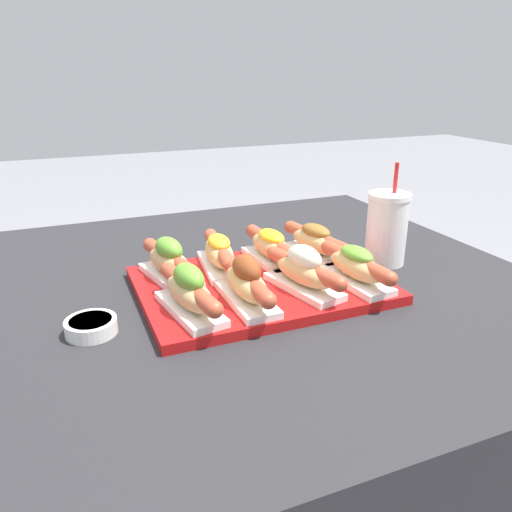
% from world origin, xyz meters
% --- Properties ---
extents(patio_table, '(1.03, 1.01, 0.69)m').
position_xyz_m(patio_table, '(0.00, 0.00, 0.35)').
color(patio_table, '#232326').
rests_on(patio_table, ground_plane).
extents(serving_tray, '(0.43, 0.31, 0.02)m').
position_xyz_m(serving_tray, '(-0.02, -0.05, 0.70)').
color(serving_tray, '#B71414').
rests_on(serving_tray, patio_table).
extents(hot_dog_0, '(0.08, 0.20, 0.08)m').
position_xyz_m(hot_dog_0, '(-0.17, -0.13, 0.75)').
color(hot_dog_0, white).
rests_on(hot_dog_0, serving_tray).
extents(hot_dog_1, '(0.06, 0.20, 0.08)m').
position_xyz_m(hot_dog_1, '(-0.08, -0.13, 0.75)').
color(hot_dog_1, white).
rests_on(hot_dog_1, serving_tray).
extents(hot_dog_2, '(0.09, 0.19, 0.08)m').
position_xyz_m(hot_dog_2, '(0.03, -0.12, 0.75)').
color(hot_dog_2, white).
rests_on(hot_dog_2, serving_tray).
extents(hot_dog_3, '(0.07, 0.20, 0.07)m').
position_xyz_m(hot_dog_3, '(0.13, -0.13, 0.75)').
color(hot_dog_3, white).
rests_on(hot_dog_3, serving_tray).
extents(hot_dog_4, '(0.09, 0.19, 0.08)m').
position_xyz_m(hot_dog_4, '(-0.17, 0.01, 0.75)').
color(hot_dog_4, white).
rests_on(hot_dog_4, serving_tray).
extents(hot_dog_5, '(0.08, 0.20, 0.07)m').
position_xyz_m(hot_dog_5, '(-0.07, 0.03, 0.75)').
color(hot_dog_5, white).
rests_on(hot_dog_5, serving_tray).
extents(hot_dog_6, '(0.07, 0.20, 0.07)m').
position_xyz_m(hot_dog_6, '(0.03, 0.02, 0.75)').
color(hot_dog_6, white).
rests_on(hot_dog_6, serving_tray).
extents(hot_dog_7, '(0.09, 0.20, 0.07)m').
position_xyz_m(hot_dog_7, '(0.13, 0.02, 0.75)').
color(hot_dog_7, white).
rests_on(hot_dog_7, serving_tray).
extents(sauce_bowl, '(0.08, 0.08, 0.02)m').
position_xyz_m(sauce_bowl, '(-0.32, -0.10, 0.71)').
color(sauce_bowl, white).
rests_on(sauce_bowl, patio_table).
extents(drink_cup, '(0.08, 0.08, 0.21)m').
position_xyz_m(drink_cup, '(0.27, -0.03, 0.77)').
color(drink_cup, white).
rests_on(drink_cup, patio_table).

